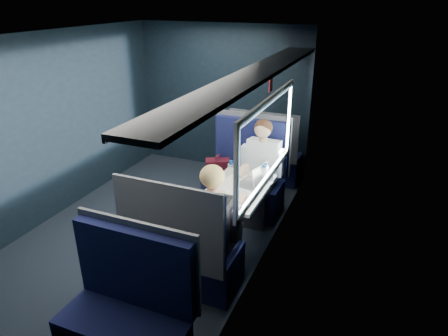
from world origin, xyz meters
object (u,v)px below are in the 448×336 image
at_px(woman, 215,221).
at_px(bottle_small, 265,175).
at_px(seat_row_front, 266,156).
at_px(man, 260,167).
at_px(table, 235,194).
at_px(seat_row_back, 128,319).
at_px(laptop, 255,179).
at_px(seat_bay_near, 245,179).
at_px(cup, 271,176).
at_px(seat_bay_far, 184,252).

distance_m(woman, bottle_small, 0.96).
xyz_separation_m(seat_row_front, man, (0.25, -1.10, 0.31)).
relative_size(table, seat_row_back, 0.86).
bearing_deg(bottle_small, laptop, -139.59).
bearing_deg(man, bottle_small, -66.92).
xyz_separation_m(seat_bay_near, cup, (0.49, -0.53, 0.36)).
relative_size(seat_bay_near, seat_bay_far, 1.00).
distance_m(table, man, 0.70).
distance_m(seat_row_back, woman, 1.16).
relative_size(seat_row_front, woman, 0.88).
bearing_deg(seat_bay_far, man, 80.97).
bearing_deg(laptop, seat_row_back, -100.64).
height_order(table, laptop, laptop).
bearing_deg(man, seat_row_back, -95.72).
xyz_separation_m(seat_row_front, seat_row_back, (0.00, -3.59, 0.00)).
height_order(woman, laptop, woman).
relative_size(woman, laptop, 3.58).
height_order(table, seat_row_back, seat_row_back).
bearing_deg(woman, laptop, 82.35).
bearing_deg(man, table, -95.52).
bearing_deg(table, bottle_small, 38.98).
height_order(seat_row_front, laptop, seat_row_front).
distance_m(seat_bay_far, man, 1.62).
height_order(seat_bay_near, man, man).
bearing_deg(seat_row_back, cup, 77.37).
distance_m(seat_row_front, seat_row_back, 3.59).
bearing_deg(man, seat_bay_far, -99.03).
distance_m(table, bottle_small, 0.39).
bearing_deg(bottle_small, table, -141.02).
height_order(seat_row_front, man, man).
distance_m(seat_row_back, cup, 2.23).
xyz_separation_m(seat_bay_far, cup, (0.48, 1.22, 0.37)).
bearing_deg(seat_row_back, laptop, 79.36).
bearing_deg(cup, woman, -102.31).
distance_m(man, laptop, 0.57).
xyz_separation_m(seat_bay_near, woman, (0.26, -1.58, 0.31)).
distance_m(seat_row_back, laptop, 2.01).
xyz_separation_m(seat_bay_far, laptop, (0.36, 1.02, 0.39)).
bearing_deg(table, cup, 49.33).
height_order(seat_bay_far, woman, woman).
distance_m(man, bottle_small, 0.54).
bearing_deg(laptop, woman, -97.65).
bearing_deg(seat_bay_near, cup, -46.77).
height_order(laptop, cup, laptop).
xyz_separation_m(seat_bay_near, seat_row_front, (0.01, 0.92, -0.01)).
bearing_deg(seat_row_back, man, 84.28).
bearing_deg(seat_bay_far, laptop, 70.32).
height_order(table, seat_row_front, seat_row_front).
distance_m(seat_bay_near, seat_row_front, 0.92).
bearing_deg(seat_row_front, seat_bay_far, -90.00).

